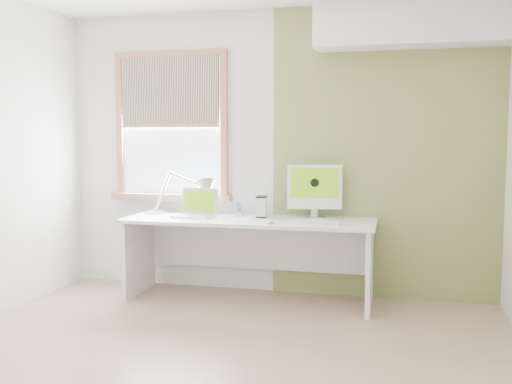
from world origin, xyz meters
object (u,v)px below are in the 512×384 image
(laptop, at_px, (196,210))
(external_drive, at_px, (262,207))
(desk, at_px, (250,239))
(imac, at_px, (315,188))
(desk_lamp, at_px, (196,192))

(laptop, relative_size, external_drive, 2.00)
(desk, height_order, laptop, laptop)
(desk, relative_size, imac, 4.51)
(desk_lamp, bearing_deg, desk, -11.78)
(desk, distance_m, external_drive, 0.31)
(desk, distance_m, laptop, 0.56)
(desk_lamp, bearing_deg, laptop, -72.07)
(desk, relative_size, external_drive, 11.63)
(desk_lamp, xyz_separation_m, laptop, (0.04, -0.14, -0.15))
(laptop, distance_m, external_drive, 0.59)
(desk_lamp, xyz_separation_m, imac, (1.09, 0.03, 0.05))
(desk, bearing_deg, desk_lamp, 168.22)
(desk, bearing_deg, external_drive, 40.28)
(desk_lamp, bearing_deg, external_drive, -3.80)
(laptop, bearing_deg, desk, 2.78)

